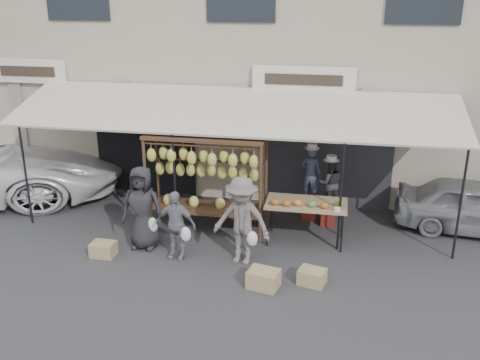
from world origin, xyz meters
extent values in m
plane|color=#2D2D30|center=(0.00, 0.00, 0.00)|extent=(90.00, 90.00, 0.00)
cube|color=#A49989|center=(0.00, 6.50, 3.50)|extent=(24.00, 6.00, 7.00)
cube|color=#232328|center=(2.20, 3.46, 1.25)|extent=(3.00, 0.10, 2.50)
cube|color=black|center=(-2.50, 3.46, 1.25)|extent=(2.60, 0.10, 2.50)
cube|color=silver|center=(1.50, 3.40, 3.15)|extent=(2.40, 0.10, 0.60)
cube|color=silver|center=(-5.50, 3.40, 3.15)|extent=(2.00, 0.10, 0.60)
cube|color=beige|center=(0.00, 2.30, 2.60)|extent=(10.00, 2.34, 0.63)
cylinder|color=black|center=(-4.50, 1.15, 1.15)|extent=(0.05, 0.05, 2.30)
cylinder|color=black|center=(-1.00, 1.15, 1.15)|extent=(0.05, 0.05, 2.30)
cylinder|color=black|center=(2.50, 1.15, 1.15)|extent=(0.05, 0.05, 2.30)
cylinder|color=black|center=(4.80, 1.15, 1.15)|extent=(0.05, 0.05, 2.30)
cylinder|color=#4B2E1E|center=(-1.64, 1.11, 1.10)|extent=(0.07, 0.07, 2.20)
cylinder|color=#4B2E1E|center=(0.86, 1.11, 1.10)|extent=(0.07, 0.07, 2.20)
cylinder|color=#4B2E1E|center=(-1.64, 1.91, 1.10)|extent=(0.07, 0.07, 2.20)
cylinder|color=#4B2E1E|center=(0.86, 1.91, 1.10)|extent=(0.07, 0.07, 2.20)
cube|color=#4B2E1E|center=(-0.39, 1.51, 2.20)|extent=(2.60, 0.90, 0.07)
cylinder|color=#4B2E1E|center=(-0.39, 1.16, 2.08)|extent=(2.50, 0.05, 0.05)
cylinder|color=#4B2E1E|center=(-0.39, 1.86, 2.08)|extent=(2.50, 0.05, 0.05)
cylinder|color=#4B2E1E|center=(-0.39, 1.51, 1.65)|extent=(2.50, 0.05, 0.05)
cube|color=#4B2E1E|center=(-0.39, 1.51, 0.55)|extent=(2.50, 0.80, 0.05)
ellipsoid|color=#DFDB5B|center=(-1.49, 1.16, 1.82)|extent=(0.20, 0.18, 0.30)
ellipsoid|color=#DFDB5B|center=(-1.27, 1.31, 1.84)|extent=(0.20, 0.18, 0.30)
ellipsoid|color=#DFDB5B|center=(-1.05, 1.16, 1.83)|extent=(0.20, 0.18, 0.30)
ellipsoid|color=#DFDB5B|center=(-0.83, 1.31, 1.85)|extent=(0.20, 0.18, 0.30)
ellipsoid|color=#DFDB5B|center=(-0.61, 1.16, 1.81)|extent=(0.20, 0.18, 0.30)
ellipsoid|color=#DFDB5B|center=(-0.39, 1.31, 1.82)|extent=(0.20, 0.18, 0.30)
ellipsoid|color=#DFDB5B|center=(-0.17, 1.16, 1.80)|extent=(0.20, 0.18, 0.30)
ellipsoid|color=#DFDB5B|center=(0.05, 1.31, 1.84)|extent=(0.20, 0.18, 0.30)
ellipsoid|color=#DFDB5B|center=(0.27, 1.16, 1.81)|extent=(0.20, 0.18, 0.30)
ellipsoid|color=#DFDB5B|center=(0.49, 1.31, 1.83)|extent=(0.20, 0.18, 0.30)
ellipsoid|color=#DFDB5B|center=(0.71, 1.16, 1.81)|extent=(0.20, 0.18, 0.30)
ellipsoid|color=#DFDB5B|center=(-1.44, 1.51, 1.41)|extent=(0.20, 0.18, 0.30)
ellipsoid|color=#DFDB5B|center=(-1.21, 1.51, 1.44)|extent=(0.20, 0.18, 0.30)
ellipsoid|color=#DFDB5B|center=(-0.98, 1.51, 1.41)|extent=(0.20, 0.18, 0.30)
ellipsoid|color=#DFDB5B|center=(-0.74, 1.51, 1.42)|extent=(0.20, 0.18, 0.30)
ellipsoid|color=#DFDB5B|center=(-0.51, 1.51, 1.42)|extent=(0.20, 0.18, 0.30)
ellipsoid|color=#DFDB5B|center=(-0.28, 1.51, 1.45)|extent=(0.20, 0.18, 0.30)
ellipsoid|color=#DFDB5B|center=(-0.04, 1.51, 1.40)|extent=(0.20, 0.18, 0.30)
ellipsoid|color=#DFDB5B|center=(0.19, 1.51, 1.42)|extent=(0.20, 0.18, 0.30)
ellipsoid|color=#DFDB5B|center=(0.42, 1.51, 1.40)|extent=(0.20, 0.18, 0.30)
ellipsoid|color=#DFDB5B|center=(0.66, 1.51, 1.39)|extent=(0.20, 0.18, 0.30)
cube|color=tan|center=(1.80, 1.38, 0.88)|extent=(1.70, 0.90, 0.05)
cylinder|color=black|center=(1.03, 1.01, 0.42)|extent=(0.04, 0.04, 0.85)
cylinder|color=black|center=(2.57, 1.01, 0.42)|extent=(0.04, 0.04, 0.85)
cylinder|color=black|center=(1.03, 1.75, 0.42)|extent=(0.04, 0.04, 0.85)
cylinder|color=black|center=(2.57, 1.75, 0.42)|extent=(0.04, 0.04, 0.85)
ellipsoid|color=#B25919|center=(1.17, 1.11, 0.97)|extent=(0.18, 0.14, 0.14)
ellipsoid|color=#B25919|center=(1.41, 1.08, 0.97)|extent=(0.18, 0.14, 0.14)
ellipsoid|color=orange|center=(1.64, 1.15, 0.97)|extent=(0.18, 0.14, 0.14)
ellipsoid|color=#598C33|center=(1.93, 1.15, 0.97)|extent=(0.18, 0.14, 0.14)
ellipsoid|color=#B25919|center=(2.19, 1.11, 0.97)|extent=(0.18, 0.14, 0.14)
ellipsoid|color=#477226|center=(2.48, 1.25, 0.97)|extent=(0.18, 0.14, 0.14)
imported|color=#3A4359|center=(1.81, 2.59, 1.13)|extent=(0.53, 0.40, 1.30)
imported|color=#2E2D32|center=(2.26, 2.33, 1.02)|extent=(0.64, 0.55, 1.16)
imported|color=#242428|center=(-1.50, 0.49, 0.89)|extent=(0.87, 0.57, 1.78)
imported|color=gray|center=(-0.71, 0.18, 0.71)|extent=(0.85, 0.39, 1.43)
imported|color=#675F5A|center=(0.63, 0.23, 0.89)|extent=(1.25, 0.84, 1.79)
cube|color=maroon|center=(1.81, 2.59, 0.24)|extent=(0.39, 0.39, 0.48)
cube|color=maroon|center=(2.26, 2.33, 0.22)|extent=(0.39, 0.39, 0.44)
cube|color=tan|center=(1.20, -0.64, 0.17)|extent=(0.63, 0.53, 0.33)
cube|color=tan|center=(2.06, -0.36, 0.14)|extent=(0.56, 0.48, 0.29)
cube|color=tan|center=(-2.19, -0.05, 0.14)|extent=(0.49, 0.38, 0.29)
imported|color=gray|center=(5.49, 2.57, 0.60)|extent=(3.65, 1.83, 1.19)
camera|label=1|loc=(2.36, -9.10, 5.19)|focal=40.00mm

